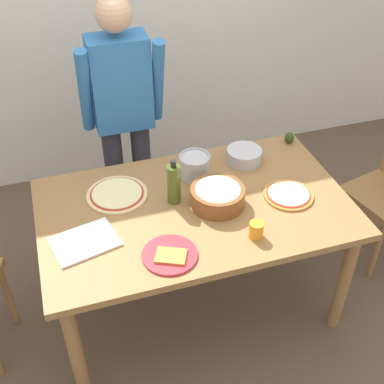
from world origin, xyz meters
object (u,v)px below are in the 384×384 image
Objects in this scene: olive_oil_bottle at (174,184)px; avocado at (289,138)px; cutting_board_white at (85,242)px; person_cook at (123,112)px; steel_pot at (194,165)px; dining_table at (195,218)px; plate_with_slice at (170,255)px; pizza_cooked_on_tray at (288,195)px; popcorn_bowl at (218,195)px; cup_orange at (256,230)px; pizza_raw_on_board at (117,194)px; mixing_bowl_steel at (244,156)px.

avocado is (0.82, 0.33, -0.08)m from olive_oil_bottle.
person_cook is at bearing 66.62° from cutting_board_white.
steel_pot reaches higher than avocado.
plate_with_slice is (-0.22, -0.31, 0.10)m from dining_table.
person_cook reaches higher than olive_oil_bottle.
pizza_cooked_on_tray is at bearing -13.59° from olive_oil_bottle.
dining_table is 6.15× the size of plate_with_slice.
person_cook is 0.96m from cutting_board_white.
popcorn_bowl is 0.93× the size of cutting_board_white.
popcorn_bowl is at bearing 172.44° from pizza_cooked_on_tray.
dining_table is 0.19m from popcorn_bowl.
dining_table is 5.71× the size of popcorn_bowl.
pizza_cooked_on_tray is at bearing 18.34° from plate_with_slice.
steel_pot is at bearing 142.06° from pizza_cooked_on_tray.
steel_pot is 0.57m from cup_orange.
popcorn_bowl is at bearing 6.65° from cutting_board_white.
dining_table is 0.84m from avocado.
person_cook is 0.85m from popcorn_bowl.
pizza_cooked_on_tray is at bearing 39.10° from cup_orange.
pizza_raw_on_board is at bearing -105.99° from person_cook.
person_cook reaches higher than pizza_cooked_on_tray.
person_cook reaches higher than mixing_bowl_steel.
steel_pot is (0.45, 0.05, 0.06)m from pizza_raw_on_board.
olive_oil_bottle is at bearing -132.66° from steel_pot.
cup_orange is at bearing -68.68° from person_cook.
person_cook reaches higher than popcorn_bowl.
olive_oil_bottle is 0.49m from cup_orange.
plate_with_slice is 0.42m from cutting_board_white.
cup_orange is (0.13, -0.56, -0.02)m from steel_pot.
pizza_raw_on_board is at bearing -169.93° from avocado.
mixing_bowl_steel is at bearing 106.04° from pizza_cooked_on_tray.
cup_orange is (-0.29, -0.23, 0.03)m from pizza_cooked_on_tray.
mixing_bowl_steel is 2.86× the size of avocado.
plate_with_slice is 1.50× the size of steel_pot.
steel_pot is 0.58× the size of cutting_board_white.
mixing_bowl_steel is (0.39, 0.29, 0.13)m from dining_table.
mixing_bowl_steel is at bearing 24.94° from olive_oil_bottle.
person_cook reaches higher than dining_table.
plate_with_slice is 0.43m from cup_orange.
popcorn_bowl is at bearing 40.69° from plate_with_slice.
avocado is (0.65, 0.14, -0.03)m from steel_pot.
steel_pot is (-0.42, 0.33, 0.06)m from pizza_cooked_on_tray.
mixing_bowl_steel is 1.05m from cutting_board_white.
steel_pot reaches higher than plate_with_slice.
cup_orange reaches higher than dining_table.
dining_table is 8.00× the size of mixing_bowl_steel.
plate_with_slice is at bearing -73.91° from pizza_raw_on_board.
cup_orange is (0.09, -0.28, -0.02)m from popcorn_bowl.
pizza_cooked_on_tray is 1.08m from cutting_board_white.
mixing_bowl_steel is 0.32m from steel_pot.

